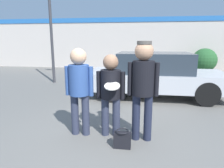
{
  "coord_description": "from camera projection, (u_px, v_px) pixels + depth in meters",
  "views": [
    {
      "loc": [
        0.61,
        -3.49,
        1.84
      ],
      "look_at": [
        0.03,
        0.33,
        1.01
      ],
      "focal_mm": 32.0,
      "sensor_mm": 36.0,
      "label": 1
    }
  ],
  "objects": [
    {
      "name": "person_middle_with_frisbee",
      "position": [
        111.0,
        89.0,
        3.8
      ],
      "size": [
        0.55,
        0.6,
        1.61
      ],
      "color": "#2D3347",
      "rests_on": "ground"
    },
    {
      "name": "shrub",
      "position": [
        204.0,
        60.0,
        12.02
      ],
      "size": [
        1.43,
        1.43,
        1.43
      ],
      "color": "#285B2D",
      "rests_on": "ground"
    },
    {
      "name": "person_left",
      "position": [
        79.0,
        84.0,
        3.83
      ],
      "size": [
        0.56,
        0.39,
        1.71
      ],
      "color": "#2D3347",
      "rests_on": "ground"
    },
    {
      "name": "handbag",
      "position": [
        122.0,
        139.0,
        3.5
      ],
      "size": [
        0.3,
        0.23,
        0.32
      ],
      "color": "black",
      "rests_on": "ground"
    },
    {
      "name": "ground_plane",
      "position": [
        108.0,
        139.0,
        3.85
      ],
      "size": [
        56.0,
        56.0,
        0.0
      ],
      "primitive_type": "plane",
      "color": "#66635E"
    },
    {
      "name": "storefront_building",
      "position": [
        134.0,
        43.0,
        13.32
      ],
      "size": [
        24.0,
        0.22,
        3.37
      ],
      "color": "beige",
      "rests_on": "ground"
    },
    {
      "name": "parked_car_near",
      "position": [
        155.0,
        74.0,
        6.69
      ],
      "size": [
        4.5,
        1.97,
        1.47
      ],
      "color": "#B7BABF",
      "rests_on": "ground"
    },
    {
      "name": "street_lamp",
      "position": [
        54.0,
        0.0,
        8.34
      ],
      "size": [
        1.16,
        0.35,
        5.77
      ],
      "color": "#38383D",
      "rests_on": "ground"
    },
    {
      "name": "person_right",
      "position": [
        143.0,
        81.0,
        3.59
      ],
      "size": [
        0.56,
        0.39,
        1.85
      ],
      "color": "#1E2338",
      "rests_on": "ground"
    }
  ]
}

